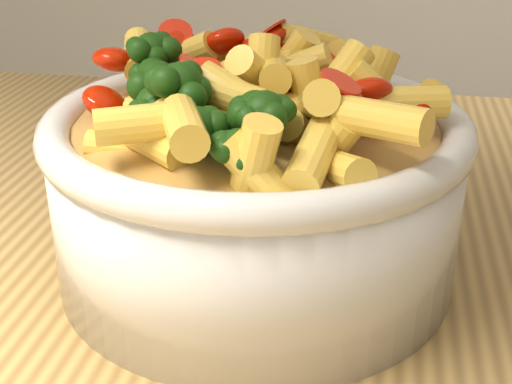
# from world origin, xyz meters

# --- Properties ---
(serving_bowl) EXTENTS (0.26, 0.26, 0.11)m
(serving_bowl) POSITION_xyz_m (-0.09, -0.01, 0.96)
(serving_bowl) COLOR silver
(serving_bowl) RESTS_ON table
(pasta_salad) EXTENTS (0.21, 0.21, 0.05)m
(pasta_salad) POSITION_xyz_m (-0.09, -0.01, 1.03)
(pasta_salad) COLOR #FFDC50
(pasta_salad) RESTS_ON serving_bowl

